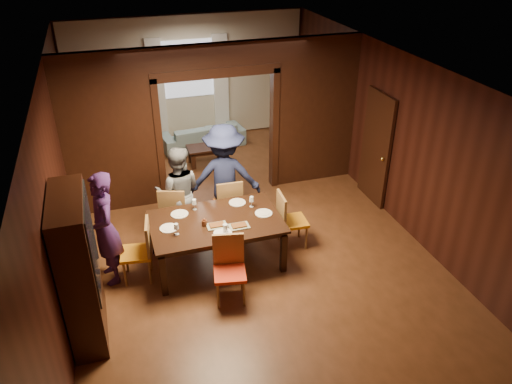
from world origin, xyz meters
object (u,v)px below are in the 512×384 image
object	(u,v)px
sofa	(203,135)
chair_far_l	(175,211)
person_purple	(105,229)
dining_table	(217,241)
person_grey	(178,192)
chair_left	(136,251)
chair_far_r	(228,203)
chair_right	(293,220)
person_navy	(225,177)
coffee_table	(206,155)
chair_near	(230,271)
hutch	(79,269)

from	to	relation	value
sofa	chair_far_l	xyz separation A→B (m)	(-1.21, -3.49, 0.21)
person_purple	dining_table	size ratio (longest dim) A/B	0.89
person_grey	sofa	distance (m)	3.68
dining_table	chair_left	distance (m)	1.23
person_purple	dining_table	distance (m)	1.68
person_grey	chair_far_r	size ratio (longest dim) A/B	1.66
chair_right	chair_far_l	distance (m)	1.97
person_navy	coffee_table	distance (m)	2.60
chair_right	chair_near	world-z (taller)	same
chair_right	chair_far_l	xyz separation A→B (m)	(-1.78, 0.85, 0.00)
coffee_table	sofa	bearing A→B (deg)	82.43
person_navy	chair_far_r	distance (m)	0.46
person_navy	chair_right	size ratio (longest dim) A/B	1.93
dining_table	chair_far_r	xyz separation A→B (m)	(0.42, 0.91, 0.10)
sofa	chair_far_l	size ratio (longest dim) A/B	1.97
sofa	chair_left	size ratio (longest dim) A/B	1.97
person_purple	coffee_table	bearing A→B (deg)	136.19
coffee_table	chair_far_l	size ratio (longest dim) A/B	0.82
sofa	coffee_table	size ratio (longest dim) A/B	2.39
coffee_table	chair_right	world-z (taller)	chair_right
person_navy	person_grey	bearing A→B (deg)	17.68
person_purple	hutch	xyz separation A→B (m)	(-0.34, -1.02, 0.12)
coffee_table	chair_far_r	world-z (taller)	chair_far_r
person_navy	sofa	bearing A→B (deg)	-81.53
person_purple	hutch	size ratio (longest dim) A/B	0.88
person_navy	hutch	world-z (taller)	hutch
person_navy	chair_near	size ratio (longest dim) A/B	1.93
hutch	chair_far_r	bearing A→B (deg)	37.98
person_navy	sofa	distance (m)	3.49
person_navy	chair_right	bearing A→B (deg)	147.39
dining_table	coffee_table	world-z (taller)	dining_table
person_navy	chair_far_l	xyz separation A→B (m)	(-0.89, -0.08, -0.45)
person_purple	person_navy	bearing A→B (deg)	103.77
person_grey	dining_table	distance (m)	1.12
sofa	dining_table	size ratio (longest dim) A/B	0.97
dining_table	person_grey	bearing A→B (deg)	112.70
chair_far_l	hutch	distance (m)	2.41
dining_table	chair_near	world-z (taller)	chair_near
person_purple	chair_far_l	world-z (taller)	person_purple
chair_right	chair_far_r	world-z (taller)	same
person_purple	dining_table	xyz separation A→B (m)	(1.60, -0.08, -0.50)
chair_near	chair_right	bearing A→B (deg)	47.50
chair_right	chair_far_r	size ratio (longest dim) A/B	1.00
person_grey	person_purple	bearing A→B (deg)	47.85
sofa	chair_far_r	world-z (taller)	chair_far_r
person_grey	coffee_table	distance (m)	2.80
chair_right	chair_far_l	world-z (taller)	same
coffee_table	person_navy	bearing A→B (deg)	-94.58
person_grey	chair_near	distance (m)	1.92
chair_left	chair_far_l	bearing A→B (deg)	151.16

